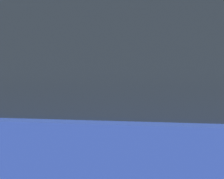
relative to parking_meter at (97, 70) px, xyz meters
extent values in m
cube|color=#ADA8A0|center=(0.01, 1.13, -1.21)|extent=(36.00, 3.30, 0.15)
cylinder|color=slate|center=(0.00, 0.00, -0.58)|extent=(0.07, 0.07, 1.10)
cylinder|color=slate|center=(0.00, 0.00, 0.12)|extent=(0.18, 0.18, 0.32)
sphere|color=silver|center=(0.00, 0.00, 0.32)|extent=(0.18, 0.18, 0.18)
cube|color=black|center=(0.00, -0.09, 0.20)|extent=(0.10, 0.01, 0.07)
cube|color=green|center=(0.00, -0.09, 0.07)|extent=(0.11, 0.01, 0.09)
cylinder|color=brown|center=(0.65, 0.15, -0.71)|extent=(0.15, 0.15, 0.85)
cylinder|color=brown|center=(0.45, 0.13, -0.71)|extent=(0.15, 0.15, 0.85)
cube|color=#2D478C|center=(0.55, 0.14, 0.04)|extent=(0.47, 0.28, 0.64)
sphere|color=beige|center=(0.55, 0.14, 0.48)|extent=(0.23, 0.23, 0.23)
cylinder|color=#2D478C|center=(0.82, 0.18, 0.06)|extent=(0.09, 0.09, 0.60)
cylinder|color=#2D478C|center=(0.31, -0.03, 0.12)|extent=(0.14, 0.38, 0.57)
cube|color=black|center=(0.37, -1.80, 0.16)|extent=(2.13, 1.64, 0.64)
cylinder|color=#2D7A38|center=(0.01, 2.49, -0.04)|extent=(24.00, 0.06, 0.06)
cylinder|color=#2D7A38|center=(0.01, 2.49, -0.53)|extent=(24.00, 0.05, 0.05)
cylinder|color=#2D7A38|center=(-1.08, 2.49, -0.59)|extent=(0.06, 0.06, 1.10)
cube|color=gray|center=(0.01, 6.16, 0.37)|extent=(32.00, 0.50, 3.31)
camera|label=1|loc=(1.10, -3.92, -0.02)|focal=75.15mm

